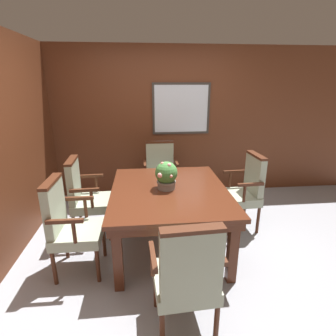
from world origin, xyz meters
The scene contains 9 objects.
ground_plane centered at (0.00, 0.00, 0.00)m, with size 14.00×14.00×0.00m, color #93969E.
wall_back centered at (0.00, 1.86, 1.23)m, with size 7.20×0.08×2.45m.
dining_table centered at (-0.06, 0.21, 0.65)m, with size 1.30×1.53×0.74m.
chair_head_near centered at (-0.05, -0.96, 0.55)m, with size 0.54×0.50×1.02m.
chair_left_near centered at (-1.10, -0.12, 0.55)m, with size 0.49×0.52×1.02m.
chair_left_far centered at (-1.09, 0.58, 0.55)m, with size 0.50×0.53×1.02m.
chair_right_far centered at (0.98, 0.57, 0.55)m, with size 0.50×0.53×1.02m.
chair_head_far centered at (-0.08, 1.35, 0.55)m, with size 0.52×0.49×1.02m.
potted_plant centered at (-0.10, 0.23, 0.90)m, with size 0.25×0.26×0.32m.
Camera 1 is at (-0.35, -2.52, 1.90)m, focal length 28.00 mm.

